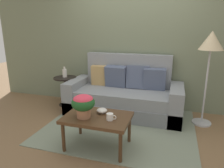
{
  "coord_description": "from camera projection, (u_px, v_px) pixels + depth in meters",
  "views": [
    {
      "loc": [
        0.8,
        -2.87,
        1.59
      ],
      "look_at": [
        -0.12,
        0.08,
        0.74
      ],
      "focal_mm": 32.93,
      "sensor_mm": 36.0,
      "label": 1
    }
  ],
  "objects": [
    {
      "name": "wall_back",
      "position": [
        135.0,
        36.0,
        4.05
      ],
      "size": [
        6.4,
        0.12,
        2.86
      ],
      "primitive_type": "cube",
      "color": "slate",
      "rests_on": "ground"
    },
    {
      "name": "snack_bowl",
      "position": [
        102.0,
        110.0,
        2.82
      ],
      "size": [
        0.14,
        0.14,
        0.07
      ],
      "color": "silver",
      "rests_on": "coffee_table"
    },
    {
      "name": "floor_lamp",
      "position": [
        211.0,
        48.0,
        3.2
      ],
      "size": [
        0.37,
        0.37,
        1.55
      ],
      "color": "#B2B2B7",
      "rests_on": "ground"
    },
    {
      "name": "area_rug",
      "position": [
        120.0,
        126.0,
        3.44
      ],
      "size": [
        2.39,
        1.99,
        0.01
      ],
      "primitive_type": "cube",
      "color": "gray",
      "rests_on": "ground"
    },
    {
      "name": "table_vase",
      "position": [
        65.0,
        73.0,
        4.22
      ],
      "size": [
        0.09,
        0.09,
        0.22
      ],
      "color": "silver",
      "rests_on": "side_table"
    },
    {
      "name": "couch",
      "position": [
        124.0,
        95.0,
        3.93
      ],
      "size": [
        2.13,
        0.89,
        1.1
      ],
      "color": "slate",
      "rests_on": "ground"
    },
    {
      "name": "coffee_mug",
      "position": [
        110.0,
        117.0,
        2.61
      ],
      "size": [
        0.13,
        0.09,
        0.09
      ],
      "color": "white",
      "rests_on": "coffee_table"
    },
    {
      "name": "side_table",
      "position": [
        65.0,
        86.0,
        4.28
      ],
      "size": [
        0.47,
        0.47,
        0.61
      ],
      "color": "black",
      "rests_on": "ground"
    },
    {
      "name": "ground_plane",
      "position": [
        117.0,
        130.0,
        3.3
      ],
      "size": [
        14.0,
        14.0,
        0.0
      ],
      "primitive_type": "plane",
      "color": "brown"
    },
    {
      "name": "potted_plant",
      "position": [
        83.0,
        103.0,
        2.65
      ],
      "size": [
        0.3,
        0.3,
        0.31
      ],
      "color": "#A36B4C",
      "rests_on": "coffee_table"
    },
    {
      "name": "coffee_table",
      "position": [
        97.0,
        120.0,
        2.74
      ],
      "size": [
        0.88,
        0.6,
        0.46
      ],
      "color": "#442D1B",
      "rests_on": "ground"
    }
  ]
}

